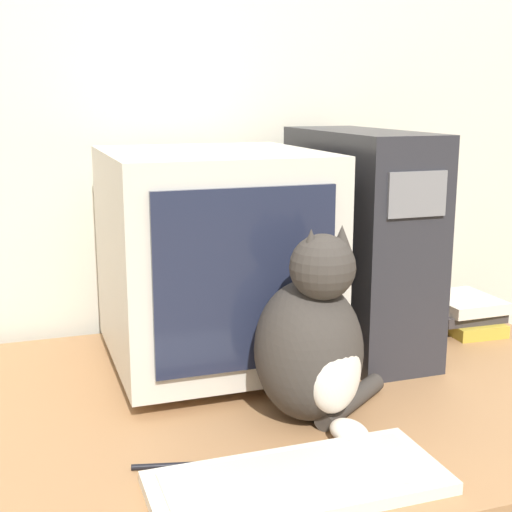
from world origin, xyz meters
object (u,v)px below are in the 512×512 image
at_px(computer_tower, 358,240).
at_px(book_stack, 463,313).
at_px(keyboard, 298,482).
at_px(pen, 184,465).
at_px(crt_monitor, 212,257).
at_px(cat, 313,344).

relative_size(computer_tower, book_stack, 2.42).
xyz_separation_m(keyboard, pen, (-0.14, 0.11, -0.01)).
relative_size(crt_monitor, cat, 1.31).
bearing_deg(cat, crt_monitor, 92.42).
xyz_separation_m(book_stack, pen, (-0.78, -0.42, -0.03)).
bearing_deg(keyboard, cat, 61.72).
bearing_deg(book_stack, keyboard, -140.23).
xyz_separation_m(crt_monitor, computer_tower, (0.33, 0.02, 0.01)).
height_order(computer_tower, cat, computer_tower).
relative_size(crt_monitor, book_stack, 2.27).
bearing_deg(cat, computer_tower, 39.15).
bearing_deg(crt_monitor, pen, -111.77).
bearing_deg(book_stack, crt_monitor, -177.29).
xyz_separation_m(cat, pen, (-0.25, -0.09, -0.13)).
relative_size(crt_monitor, computer_tower, 0.94).
bearing_deg(computer_tower, book_stack, 1.41).
height_order(keyboard, book_stack, book_stack).
bearing_deg(crt_monitor, cat, -73.64).
height_order(crt_monitor, cat, crt_monitor).
bearing_deg(computer_tower, pen, -139.75).
xyz_separation_m(keyboard, book_stack, (0.64, 0.53, 0.03)).
distance_m(keyboard, book_stack, 0.83).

